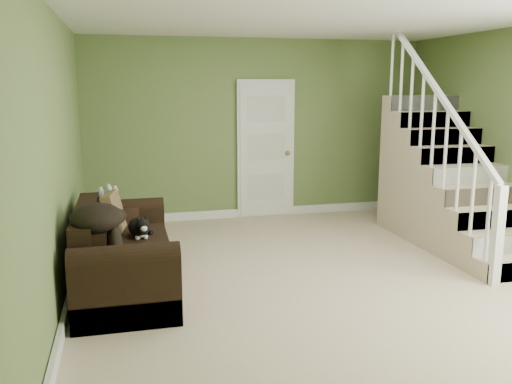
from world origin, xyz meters
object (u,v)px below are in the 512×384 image
side_table (111,232)px  cat (139,227)px  banana (141,249)px  sofa (121,257)px

side_table → cat: side_table is taller
side_table → banana: 1.30m
side_table → sofa: bearing=-83.6°
side_table → banana: size_ratio=5.09×
sofa → banana: size_ratio=12.33×
sofa → cat: (0.19, 0.21, 0.23)m
sofa → banana: 0.38m
side_table → cat: size_ratio=1.56×
sofa → banana: (0.19, -0.30, 0.15)m
banana → cat: bearing=88.5°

